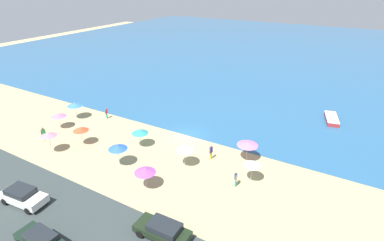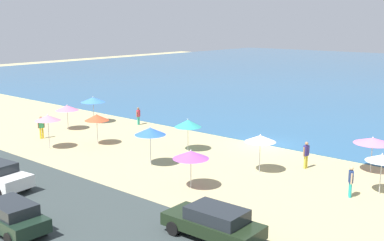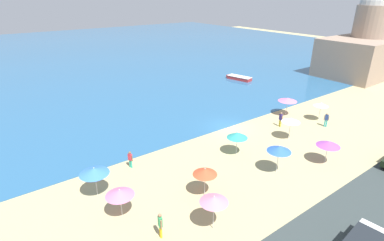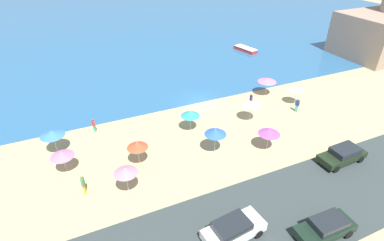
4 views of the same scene
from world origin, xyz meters
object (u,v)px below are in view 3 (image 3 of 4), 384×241
at_px(beach_umbrella_1, 214,199).
at_px(bather_2, 130,159).
at_px(harbor_fortress, 364,45).
at_px(beach_umbrella_4, 291,120).
at_px(beach_umbrella_3, 321,105).
at_px(skiff_nearshore, 239,78).
at_px(beach_umbrella_2, 237,135).
at_px(bather_1, 160,224).
at_px(beach_umbrella_5, 279,149).
at_px(beach_umbrella_6, 328,144).
at_px(bather_3, 326,119).
at_px(bather_0, 281,119).
at_px(beach_umbrella_8, 120,193).
at_px(beach_umbrella_9, 94,171).
at_px(beach_umbrella_0, 288,100).
at_px(beach_umbrella_7, 205,172).

height_order(beach_umbrella_1, bather_2, beach_umbrella_1).
bearing_deg(harbor_fortress, beach_umbrella_4, -164.19).
bearing_deg(beach_umbrella_3, skiff_nearshore, 74.87).
xyz_separation_m(beach_umbrella_2, skiff_nearshore, (18.97, 18.97, -1.66)).
xyz_separation_m(beach_umbrella_2, bather_1, (-11.32, -4.90, -1.00)).
height_order(beach_umbrella_5, beach_umbrella_6, beach_umbrella_5).
xyz_separation_m(beach_umbrella_4, bather_3, (6.06, -0.51, -1.20)).
distance_m(bather_0, bather_1, 20.95).
bearing_deg(beach_umbrella_3, beach_umbrella_6, -144.42).
height_order(beach_umbrella_8, bather_1, beach_umbrella_8).
xyz_separation_m(beach_umbrella_3, bather_0, (-5.27, 1.59, -1.06)).
distance_m(beach_umbrella_9, bather_0, 21.66).
xyz_separation_m(beach_umbrella_6, bather_2, (-14.66, 9.74, -1.08)).
distance_m(beach_umbrella_3, beach_umbrella_5, 14.00).
bearing_deg(beach_umbrella_1, beach_umbrella_3, 16.09).
xyz_separation_m(beach_umbrella_0, beach_umbrella_9, (-25.12, -1.84, 0.11)).
bearing_deg(skiff_nearshore, beach_umbrella_6, -118.52).
height_order(beach_umbrella_3, skiff_nearshore, beach_umbrella_3).
distance_m(bather_3, harbor_fortress, 28.75).
xyz_separation_m(beach_umbrella_0, beach_umbrella_4, (-5.32, -4.47, 0.12)).
bearing_deg(beach_umbrella_6, bather_3, 31.35).
bearing_deg(beach_umbrella_4, beach_umbrella_5, -150.92).
relative_size(beach_umbrella_7, skiff_nearshore, 0.50).
xyz_separation_m(beach_umbrella_0, bather_0, (-3.49, -1.86, -1.06)).
height_order(beach_umbrella_0, beach_umbrella_9, beach_umbrella_9).
distance_m(beach_umbrella_5, beach_umbrella_9, 14.92).
bearing_deg(beach_umbrella_7, beach_umbrella_4, 9.63).
distance_m(beach_umbrella_8, bather_1, 3.64).
bearing_deg(beach_umbrella_8, bather_0, 8.71).
height_order(beach_umbrella_1, beach_umbrella_6, beach_umbrella_1).
xyz_separation_m(beach_umbrella_5, beach_umbrella_6, (4.83, -1.59, -0.34)).
bearing_deg(beach_umbrella_8, beach_umbrella_0, 11.71).
height_order(beach_umbrella_2, bather_3, beach_umbrella_2).
xyz_separation_m(beach_umbrella_8, beach_umbrella_9, (-0.58, 3.25, 0.24)).
relative_size(bather_3, harbor_fortress, 0.11).
bearing_deg(bather_1, beach_umbrella_4, 12.35).
bearing_deg(beach_umbrella_0, beach_umbrella_3, -62.72).
height_order(beach_umbrella_9, harbor_fortress, harbor_fortress).
height_order(beach_umbrella_5, beach_umbrella_7, beach_umbrella_5).
bearing_deg(harbor_fortress, bather_1, -165.41).
distance_m(beach_umbrella_9, bather_3, 26.09).
xyz_separation_m(beach_umbrella_6, bather_1, (-16.73, 1.07, -0.94)).
bearing_deg(beach_umbrella_3, bather_2, 170.89).
xyz_separation_m(beach_umbrella_9, bather_0, (21.63, -0.03, -1.16)).
height_order(beach_umbrella_0, beach_umbrella_1, beach_umbrella_1).
height_order(beach_umbrella_4, skiff_nearshore, beach_umbrella_4).
relative_size(bather_0, bather_1, 0.96).
height_order(bather_0, harbor_fortress, harbor_fortress).
bearing_deg(beach_umbrella_3, beach_umbrella_2, -179.73).
bearing_deg(bather_0, beach_umbrella_4, -125.01).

